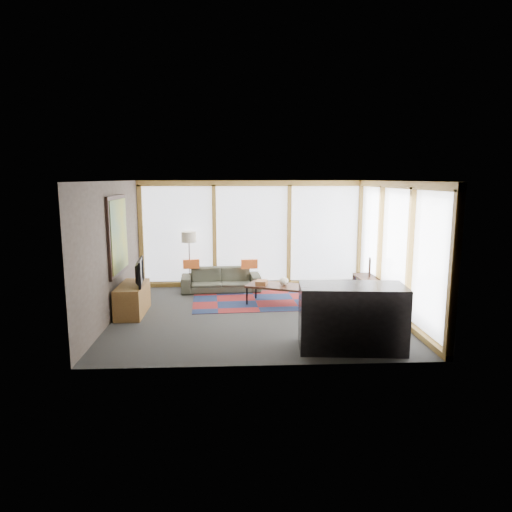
{
  "coord_description": "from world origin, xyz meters",
  "views": [
    {
      "loc": [
        -0.45,
        -8.67,
        2.65
      ],
      "look_at": [
        0.0,
        0.4,
        1.1
      ],
      "focal_mm": 32.0,
      "sensor_mm": 36.0,
      "label": 1
    }
  ],
  "objects_px": {
    "coffee_table": "(277,295)",
    "bookshelf": "(375,297)",
    "bar_counter": "(352,317)",
    "sofa": "(221,280)",
    "television": "(136,272)",
    "floor_lamp": "(189,261)",
    "tv_console": "(132,299)"
  },
  "relations": [
    {
      "from": "coffee_table",
      "to": "floor_lamp",
      "type": "bearing_deg",
      "value": 145.64
    },
    {
      "from": "floor_lamp",
      "to": "television",
      "type": "height_order",
      "value": "floor_lamp"
    },
    {
      "from": "floor_lamp",
      "to": "tv_console",
      "type": "xyz_separation_m",
      "value": [
        -0.95,
        -1.9,
        -0.41
      ]
    },
    {
      "from": "bar_counter",
      "to": "sofa",
      "type": "bearing_deg",
      "value": 124.01
    },
    {
      "from": "sofa",
      "to": "bar_counter",
      "type": "height_order",
      "value": "bar_counter"
    },
    {
      "from": "floor_lamp",
      "to": "tv_console",
      "type": "relative_size",
      "value": 1.19
    },
    {
      "from": "sofa",
      "to": "tv_console",
      "type": "distance_m",
      "value": 2.47
    },
    {
      "from": "floor_lamp",
      "to": "bookshelf",
      "type": "xyz_separation_m",
      "value": [
        3.93,
        -1.84,
        -0.43
      ]
    },
    {
      "from": "floor_lamp",
      "to": "tv_console",
      "type": "bearing_deg",
      "value": -116.61
    },
    {
      "from": "coffee_table",
      "to": "bookshelf",
      "type": "distance_m",
      "value": 2.02
    },
    {
      "from": "bookshelf",
      "to": "television",
      "type": "height_order",
      "value": "television"
    },
    {
      "from": "floor_lamp",
      "to": "bar_counter",
      "type": "relative_size",
      "value": 0.87
    },
    {
      "from": "sofa",
      "to": "television",
      "type": "xyz_separation_m",
      "value": [
        -1.6,
        -1.81,
        0.57
      ]
    },
    {
      "from": "tv_console",
      "to": "bar_counter",
      "type": "distance_m",
      "value": 4.36
    },
    {
      "from": "tv_console",
      "to": "television",
      "type": "relative_size",
      "value": 1.35
    },
    {
      "from": "bookshelf",
      "to": "television",
      "type": "relative_size",
      "value": 2.48
    },
    {
      "from": "sofa",
      "to": "bar_counter",
      "type": "bearing_deg",
      "value": -64.66
    },
    {
      "from": "coffee_table",
      "to": "bar_counter",
      "type": "bearing_deg",
      "value": -70.9
    },
    {
      "from": "sofa",
      "to": "television",
      "type": "relative_size",
      "value": 2.13
    },
    {
      "from": "sofa",
      "to": "floor_lamp",
      "type": "relative_size",
      "value": 1.32
    },
    {
      "from": "television",
      "to": "tv_console",
      "type": "bearing_deg",
      "value": 74.52
    },
    {
      "from": "sofa",
      "to": "floor_lamp",
      "type": "xyz_separation_m",
      "value": [
        -0.75,
        0.1,
        0.43
      ]
    },
    {
      "from": "bookshelf",
      "to": "floor_lamp",
      "type": "bearing_deg",
      "value": 154.92
    },
    {
      "from": "coffee_table",
      "to": "television",
      "type": "relative_size",
      "value": 1.44
    },
    {
      "from": "floor_lamp",
      "to": "television",
      "type": "bearing_deg",
      "value": -114.03
    },
    {
      "from": "bookshelf",
      "to": "television",
      "type": "distance_m",
      "value": 4.82
    },
    {
      "from": "coffee_table",
      "to": "tv_console",
      "type": "distance_m",
      "value": 2.98
    },
    {
      "from": "coffee_table",
      "to": "bookshelf",
      "type": "xyz_separation_m",
      "value": [
        1.96,
        -0.49,
        0.06
      ]
    },
    {
      "from": "coffee_table",
      "to": "bookshelf",
      "type": "bearing_deg",
      "value": -14.08
    },
    {
      "from": "coffee_table",
      "to": "tv_console",
      "type": "relative_size",
      "value": 1.06
    },
    {
      "from": "coffee_table",
      "to": "bar_counter",
      "type": "xyz_separation_m",
      "value": [
        0.91,
        -2.62,
        0.3
      ]
    },
    {
      "from": "bar_counter",
      "to": "coffee_table",
      "type": "bearing_deg",
      "value": 114.18
    }
  ]
}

